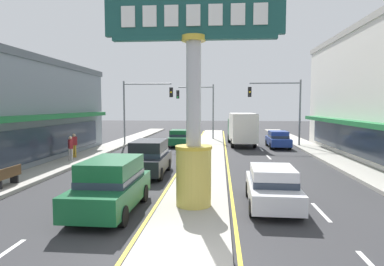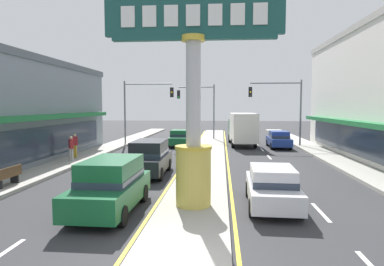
{
  "view_description": "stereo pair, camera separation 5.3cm",
  "coord_description": "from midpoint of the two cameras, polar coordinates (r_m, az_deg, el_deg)",
  "views": [
    {
      "loc": [
        0.95,
        -7.45,
        3.8
      ],
      "look_at": [
        -0.29,
        7.55,
        2.6
      ],
      "focal_mm": 31.73,
      "sensor_mm": 36.0,
      "label": 1
    },
    {
      "loc": [
        1.01,
        -7.45,
        3.8
      ],
      "look_at": [
        -0.29,
        7.55,
        2.6
      ],
      "focal_mm": 31.73,
      "sensor_mm": 36.0,
      "label": 2
    }
  ],
  "objects": [
    {
      "name": "median_strip",
      "position": [
        25.74,
        2.5,
        -3.78
      ],
      "size": [
        2.57,
        52.0,
        0.14
      ],
      "primitive_type": "cube",
      "color": "#A39E93",
      "rests_on": "ground"
    },
    {
      "name": "sidewalk_left",
      "position": [
        25.76,
        -18.2,
        -3.95
      ],
      "size": [
        2.25,
        60.0,
        0.18
      ],
      "primitive_type": "cube",
      "color": "#ADA89E",
      "rests_on": "ground"
    },
    {
      "name": "sidewalk_right",
      "position": [
        25.06,
        23.43,
        -4.33
      ],
      "size": [
        2.25,
        60.0,
        0.18
      ],
      "primitive_type": "cube",
      "color": "#ADA89E",
      "rests_on": "ground"
    },
    {
      "name": "lane_markings",
      "position": [
        24.41,
        2.38,
        -4.39
      ],
      "size": [
        9.31,
        52.0,
        0.01
      ],
      "color": "silver",
      "rests_on": "ground"
    },
    {
      "name": "district_sign",
      "position": [
        12.28,
        0.15,
        4.65
      ],
      "size": [
        6.38,
        1.35,
        7.65
      ],
      "color": "gold",
      "rests_on": "median_strip"
    },
    {
      "name": "traffic_light_left_side",
      "position": [
        32.97,
        -8.46,
        5.29
      ],
      "size": [
        4.86,
        0.46,
        6.2
      ],
      "color": "slate",
      "rests_on": "ground"
    },
    {
      "name": "traffic_light_right_side",
      "position": [
        32.37,
        14.65,
        5.2
      ],
      "size": [
        4.86,
        0.46,
        6.2
      ],
      "color": "slate",
      "rests_on": "ground"
    },
    {
      "name": "traffic_light_median_far",
      "position": [
        38.09,
        1.28,
        5.15
      ],
      "size": [
        4.2,
        0.46,
        6.2
      ],
      "color": "slate",
      "rests_on": "ground"
    },
    {
      "name": "sedan_near_right_lane",
      "position": [
        31.84,
        14.21,
        -1.01
      ],
      "size": [
        1.85,
        4.31,
        1.53
      ],
      "color": "navy",
      "rests_on": "ground"
    },
    {
      "name": "suv_far_right_lane",
      "position": [
        12.65,
        -13.58,
        -8.43
      ],
      "size": [
        2.01,
        4.62,
        1.9
      ],
      "color": "#14562D",
      "rests_on": "ground"
    },
    {
      "name": "sedan_near_left_lane",
      "position": [
        32.26,
        -2.27,
        -0.8
      ],
      "size": [
        1.86,
        4.31,
        1.53
      ],
      "color": "#14562D",
      "rests_on": "ground"
    },
    {
      "name": "box_truck_mid_left_lane",
      "position": [
        32.69,
        8.29,
        0.82
      ],
      "size": [
        2.51,
        7.0,
        3.12
      ],
      "color": "#14562D",
      "rests_on": "ground"
    },
    {
      "name": "suv_far_left_oncoming",
      "position": [
        18.9,
        -7.31,
        -4.05
      ],
      "size": [
        1.99,
        4.61,
        1.9
      ],
      "color": "black",
      "rests_on": "ground"
    },
    {
      "name": "sedan_kerb_right",
      "position": [
        13.28,
        13.22,
        -8.68
      ],
      "size": [
        1.95,
        4.36,
        1.53
      ],
      "color": "silver",
      "rests_on": "ground"
    },
    {
      "name": "street_bench",
      "position": [
        17.58,
        -28.68,
        -6.33
      ],
      "size": [
        0.48,
        1.6,
        0.88
      ],
      "color": "brown",
      "rests_on": "sidewalk_left"
    },
    {
      "name": "pedestrian_near_kerb",
      "position": [
        23.8,
        -19.8,
        -2.22
      ],
      "size": [
        0.43,
        0.45,
        1.63
      ],
      "color": "#B7B2AD",
      "rests_on": "sidewalk_left"
    },
    {
      "name": "pedestrian_far_side",
      "position": [
        25.29,
        -19.25,
        -1.76
      ],
      "size": [
        0.46,
        0.38,
        1.68
      ],
      "color": "gold",
      "rests_on": "sidewalk_left"
    }
  ]
}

